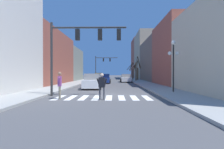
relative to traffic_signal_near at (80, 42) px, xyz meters
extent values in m
plane|color=#4C4C4F|center=(1.79, 0.39, -4.15)|extent=(240.00, 240.00, 0.00)
cube|color=#9E9E99|center=(-3.94, 0.39, -4.08)|extent=(3.00, 90.00, 0.15)
cube|color=#9E9E99|center=(7.51, 0.39, -4.08)|extent=(3.00, 90.00, 0.15)
cube|color=#934C3D|center=(-8.44, 13.59, -0.13)|extent=(6.00, 14.63, 8.04)
cube|color=gray|center=(-8.44, 26.25, -0.52)|extent=(6.00, 10.70, 7.26)
cube|color=#934C3D|center=(12.01, 11.32, 0.30)|extent=(6.00, 10.11, 8.91)
cube|color=#66564C|center=(12.01, 23.53, 0.12)|extent=(6.00, 14.32, 8.54)
cube|color=tan|center=(12.01, 36.95, 2.35)|extent=(6.00, 12.51, 13.00)
cube|color=#934C3D|center=(12.01, 48.41, 2.60)|extent=(6.00, 10.43, 13.49)
cube|color=white|center=(-1.36, -0.91, -4.15)|extent=(0.45, 2.60, 0.01)
cube|color=white|center=(-0.46, -0.91, -4.15)|extent=(0.45, 2.60, 0.01)
cube|color=white|center=(0.44, -0.91, -4.15)|extent=(0.45, 2.60, 0.01)
cube|color=white|center=(1.34, -0.91, -4.15)|extent=(0.45, 2.60, 0.01)
cube|color=white|center=(2.24, -0.91, -4.15)|extent=(0.45, 2.60, 0.01)
cube|color=white|center=(3.14, -0.91, -4.15)|extent=(0.45, 2.60, 0.01)
cube|color=white|center=(4.04, -0.91, -4.15)|extent=(0.45, 2.60, 0.01)
cube|color=white|center=(4.94, -0.91, -4.15)|extent=(0.45, 2.60, 0.01)
cylinder|color=#2D2D2D|center=(-2.19, 0.00, -1.33)|extent=(0.18, 0.18, 5.64)
cylinder|color=#2D2D2D|center=(0.67, 0.00, 1.09)|extent=(5.73, 0.14, 0.14)
cube|color=black|center=(-0.19, 0.00, 0.54)|extent=(0.32, 0.28, 0.84)
cube|color=black|center=(1.53, 0.00, 0.54)|extent=(0.32, 0.28, 0.84)
cube|color=black|center=(2.97, 0.00, 0.54)|extent=(0.32, 0.28, 0.84)
cylinder|color=#2D2D2D|center=(-2.19, 31.71, -1.10)|extent=(0.18, 0.18, 6.10)
cylinder|color=#2D2D2D|center=(0.65, 31.71, 1.55)|extent=(5.69, 0.14, 0.14)
cube|color=black|center=(-0.20, 31.71, 1.00)|extent=(0.32, 0.28, 0.84)
cube|color=black|center=(1.51, 31.71, 1.00)|extent=(0.32, 0.28, 0.84)
cylinder|color=black|center=(7.67, 1.64, -1.99)|extent=(0.12, 0.12, 4.02)
sphere|color=white|center=(7.67, 1.64, 0.20)|extent=(0.36, 0.36, 0.36)
sphere|color=white|center=(7.35, 1.64, -0.70)|extent=(0.31, 0.31, 0.31)
sphere|color=white|center=(7.99, 1.64, -0.70)|extent=(0.31, 0.31, 0.31)
cube|color=navy|center=(0.95, 16.75, -3.58)|extent=(1.79, 4.49, 0.79)
cube|color=#0E1C46|center=(0.95, 16.75, -2.86)|extent=(1.65, 2.34, 0.65)
cylinder|color=black|center=(1.86, 15.35, -3.83)|extent=(0.22, 0.64, 0.64)
cylinder|color=black|center=(0.03, 15.35, -3.83)|extent=(0.22, 0.64, 0.64)
cylinder|color=black|center=(1.86, 18.14, -3.83)|extent=(0.22, 0.64, 0.64)
cylinder|color=black|center=(0.03, 18.14, -3.83)|extent=(0.22, 0.64, 0.64)
cube|color=white|center=(0.21, 6.48, -3.56)|extent=(1.80, 4.79, 0.84)
cube|color=gray|center=(0.21, 6.48, -2.79)|extent=(1.65, 2.49, 0.69)
cylinder|color=black|center=(1.12, 5.00, -3.83)|extent=(0.22, 0.64, 0.64)
cylinder|color=black|center=(-0.71, 5.00, -3.83)|extent=(0.22, 0.64, 0.64)
cylinder|color=black|center=(1.12, 7.97, -3.83)|extent=(0.22, 0.64, 0.64)
cylinder|color=black|center=(-0.71, 7.97, -3.83)|extent=(0.22, 0.64, 0.64)
cube|color=white|center=(4.84, 20.38, -3.60)|extent=(1.84, 4.43, 0.76)
cube|color=gray|center=(4.84, 20.38, -2.91)|extent=(1.70, 2.30, 0.62)
cylinder|color=black|center=(3.90, 21.75, -3.83)|extent=(0.22, 0.64, 0.64)
cylinder|color=black|center=(5.78, 21.75, -3.83)|extent=(0.22, 0.64, 0.64)
cylinder|color=black|center=(3.90, 19.01, -3.83)|extent=(0.22, 0.64, 0.64)
cylinder|color=black|center=(5.78, 19.01, -3.83)|extent=(0.22, 0.64, 0.64)
cube|color=#A38423|center=(-1.22, 29.95, -3.54)|extent=(1.95, 4.50, 0.88)
cube|color=#594813|center=(-1.22, 29.95, -2.74)|extent=(1.79, 2.34, 0.72)
cylinder|color=black|center=(-2.21, 31.35, -3.83)|extent=(0.22, 0.64, 0.64)
cylinder|color=black|center=(-0.22, 31.35, -3.83)|extent=(0.22, 0.64, 0.64)
cylinder|color=black|center=(-2.21, 28.56, -3.83)|extent=(0.22, 0.64, 0.64)
cylinder|color=black|center=(-0.22, 28.56, -3.83)|extent=(0.22, 0.64, 0.64)
cube|color=#236B38|center=(-1.23, 35.77, -3.60)|extent=(1.93, 4.40, 0.76)
cube|color=#133A1E|center=(-1.23, 35.77, -2.91)|extent=(1.78, 2.29, 0.62)
cylinder|color=black|center=(-2.21, 37.14, -3.83)|extent=(0.22, 0.64, 0.64)
cylinder|color=black|center=(-0.24, 37.14, -3.83)|extent=(0.22, 0.64, 0.64)
cylinder|color=black|center=(-2.21, 34.41, -3.83)|extent=(0.22, 0.64, 0.64)
cylinder|color=black|center=(-0.24, 34.41, -3.83)|extent=(0.22, 0.64, 0.64)
cylinder|color=#7A705B|center=(-1.04, -1.71, -3.72)|extent=(0.13, 0.13, 0.87)
cylinder|color=#7A705B|center=(-1.12, -1.41, -3.72)|extent=(0.13, 0.13, 0.87)
cube|color=#9E4C93|center=(-1.08, -1.56, -2.94)|extent=(0.33, 0.47, 0.68)
sphere|color=#8C664C|center=(-1.08, -1.56, -2.44)|extent=(0.24, 0.24, 0.24)
cylinder|color=#9E4C93|center=(-1.02, -1.80, -2.99)|extent=(0.16, 0.31, 0.66)
cylinder|color=#9E4C93|center=(-1.14, -1.32, -2.99)|extent=(0.16, 0.31, 0.66)
cylinder|color=#4C4C51|center=(1.66, -1.77, -3.74)|extent=(0.12, 0.12, 0.82)
cylinder|color=#4C4C51|center=(1.95, -1.84, -3.74)|extent=(0.12, 0.12, 0.82)
cube|color=black|center=(1.80, -1.81, -3.00)|extent=(0.44, 0.31, 0.65)
sphere|color=beige|center=(1.80, -1.81, -2.53)|extent=(0.23, 0.23, 0.23)
cylinder|color=black|center=(1.58, -1.76, -3.05)|extent=(0.29, 0.15, 0.63)
cylinder|color=black|center=(2.03, -1.86, -3.05)|extent=(0.29, 0.15, 0.63)
cylinder|color=brown|center=(7.27, 24.19, -2.81)|extent=(0.28, 0.28, 2.39)
cylinder|color=brown|center=(6.91, 24.34, -1.19)|extent=(0.82, 0.42, 1.54)
cylinder|color=brown|center=(6.60, 24.25, -1.19)|extent=(1.45, 0.28, 1.52)
cylinder|color=brown|center=(7.09, 24.48, -0.89)|extent=(0.47, 0.70, 1.85)
cylinder|color=brown|center=(7.24, 24.53, -1.19)|extent=(0.16, 0.77, 1.39)
cylinder|color=brown|center=(8.10, 27.76, -2.59)|extent=(0.35, 0.35, 2.82)
cylinder|color=brown|center=(7.72, 26.87, 0.15)|extent=(0.82, 1.91, 2.79)
cylinder|color=brown|center=(8.23, 26.83, 0.05)|extent=(0.36, 1.99, 2.61)
cylinder|color=brown|center=(8.36, 27.12, 0.00)|extent=(0.67, 1.46, 2.83)
cylinder|color=brown|center=(8.03, 28.21, -0.41)|extent=(0.29, 1.02, 1.91)
cylinder|color=#473828|center=(7.27, 30.46, -2.70)|extent=(0.29, 0.29, 2.60)
cylinder|color=#473828|center=(6.88, 30.94, -0.85)|extent=(0.87, 1.11, 1.67)
cylinder|color=#473828|center=(7.65, 30.14, -0.73)|extent=(0.86, 0.76, 2.09)
cylinder|color=#473828|center=(6.55, 30.63, -0.69)|extent=(1.56, 0.51, 1.91)
cylinder|color=#473828|center=(6.78, 29.90, -0.66)|extent=(1.02, 1.27, 1.97)
camera|label=1|loc=(2.63, -13.32, -2.38)|focal=28.00mm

